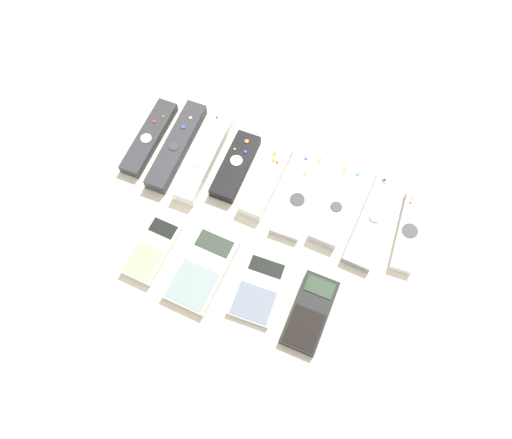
# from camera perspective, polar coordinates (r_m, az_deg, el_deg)

# --- Properties ---
(ground_plane) EXTENTS (3.00, 3.00, 0.00)m
(ground_plane) POSITION_cam_1_polar(r_m,az_deg,el_deg) (0.97, -0.67, -1.85)
(ground_plane) COLOR beige
(remote_0) EXTENTS (0.04, 0.19, 0.02)m
(remote_0) POSITION_cam_1_polar(r_m,az_deg,el_deg) (1.09, -12.09, 9.17)
(remote_0) COLOR #333338
(remote_0) RESTS_ON ground_plane
(remote_1) EXTENTS (0.05, 0.22, 0.03)m
(remote_1) POSITION_cam_1_polar(r_m,az_deg,el_deg) (1.06, -9.04, 8.31)
(remote_1) COLOR #333338
(remote_1) RESTS_ON ground_plane
(remote_2) EXTENTS (0.05, 0.22, 0.03)m
(remote_2) POSITION_cam_1_polar(r_m,az_deg,el_deg) (1.04, -5.91, 7.17)
(remote_2) COLOR white
(remote_2) RESTS_ON ground_plane
(remote_3) EXTENTS (0.05, 0.16, 0.03)m
(remote_3) POSITION_cam_1_polar(r_m,az_deg,el_deg) (1.02, -2.36, 6.12)
(remote_3) COLOR black
(remote_3) RESTS_ON ground_plane
(remote_4) EXTENTS (0.05, 0.17, 0.03)m
(remote_4) POSITION_cam_1_polar(r_m,az_deg,el_deg) (1.01, 1.18, 4.55)
(remote_4) COLOR white
(remote_4) RESTS_ON ground_plane
(remote_5) EXTENTS (0.06, 0.21, 0.02)m
(remote_5) POSITION_cam_1_polar(r_m,az_deg,el_deg) (1.00, 5.13, 3.14)
(remote_5) COLOR #B7B7BC
(remote_5) RESTS_ON ground_plane
(remote_6) EXTENTS (0.06, 0.19, 0.02)m
(remote_6) POSITION_cam_1_polar(r_m,az_deg,el_deg) (1.00, 9.35, 1.83)
(remote_6) COLOR silver
(remote_6) RESTS_ON ground_plane
(remote_7) EXTENTS (0.07, 0.22, 0.02)m
(remote_7) POSITION_cam_1_polar(r_m,az_deg,el_deg) (1.00, 13.40, 0.13)
(remote_7) COLOR gray
(remote_7) RESTS_ON ground_plane
(remote_8) EXTENTS (0.05, 0.17, 0.02)m
(remote_8) POSITION_cam_1_polar(r_m,az_deg,el_deg) (1.01, 17.08, -1.28)
(remote_8) COLOR white
(remote_8) RESTS_ON ground_plane
(calculator_0) EXTENTS (0.07, 0.13, 0.02)m
(calculator_0) POSITION_cam_1_polar(r_m,az_deg,el_deg) (0.97, -11.76, -3.37)
(calculator_0) COLOR silver
(calculator_0) RESTS_ON ground_plane
(calculator_1) EXTENTS (0.09, 0.16, 0.02)m
(calculator_1) POSITION_cam_1_polar(r_m,az_deg,el_deg) (0.94, -6.20, -5.68)
(calculator_1) COLOR beige
(calculator_1) RESTS_ON ground_plane
(calculator_2) EXTENTS (0.09, 0.13, 0.01)m
(calculator_2) POSITION_cam_1_polar(r_m,az_deg,el_deg) (0.93, 0.32, -7.93)
(calculator_2) COLOR #B2B2B7
(calculator_2) RESTS_ON ground_plane
(calculator_3) EXTENTS (0.07, 0.14, 0.02)m
(calculator_3) POSITION_cam_1_polar(r_m,az_deg,el_deg) (0.92, 6.21, -10.50)
(calculator_3) COLOR black
(calculator_3) RESTS_ON ground_plane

